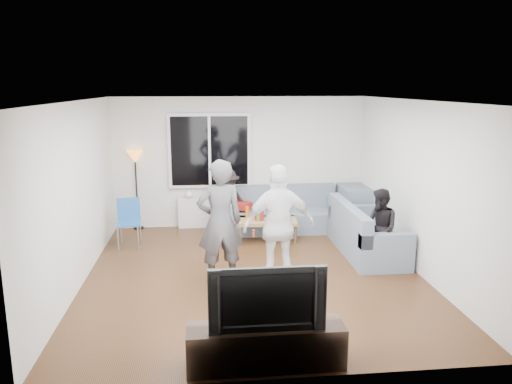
{
  "coord_description": "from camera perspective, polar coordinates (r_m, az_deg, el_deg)",
  "views": [
    {
      "loc": [
        -0.71,
        -7.04,
        2.81
      ],
      "look_at": [
        0.1,
        0.6,
        1.15
      ],
      "focal_mm": 34.67,
      "sensor_mm": 36.0,
      "label": 1
    }
  ],
  "objects": [
    {
      "name": "sofa_back_section",
      "position": [
        9.72,
        2.87,
        -2.02
      ],
      "size": [
        2.3,
        0.85,
        0.85
      ],
      "primitive_type": null,
      "color": "slate",
      "rests_on": "floor"
    },
    {
      "name": "window_glass",
      "position": [
        9.77,
        -5.38,
        4.73
      ],
      "size": [
        1.5,
        0.02,
        1.35
      ],
      "primitive_type": "cube",
      "color": "black",
      "rests_on": "window_frame"
    },
    {
      "name": "potted_plant",
      "position": [
        9.87,
        -4.01,
        0.4
      ],
      "size": [
        0.22,
        0.19,
        0.35
      ],
      "primitive_type": "imported",
      "rotation": [
        0.0,
        0.0,
        -0.16
      ],
      "color": "#276328",
      "rests_on": "radiator"
    },
    {
      "name": "spectator_back",
      "position": [
        9.6,
        -3.2,
        -1.04
      ],
      "size": [
        0.89,
        0.65,
        1.23
      ],
      "primitive_type": "imported",
      "rotation": [
        0.0,
        0.0,
        0.27
      ],
      "color": "black",
      "rests_on": "floor"
    },
    {
      "name": "bottle_b",
      "position": [
        8.96,
        0.3,
        -2.6
      ],
      "size": [
        0.08,
        0.08,
        0.24
      ],
      "primitive_type": "cylinder",
      "color": "#2B971B",
      "rests_on": "coffee_table"
    },
    {
      "name": "sofa_corner",
      "position": [
        10.1,
        12.08,
        -1.74
      ],
      "size": [
        0.85,
        0.85,
        0.85
      ],
      "primitive_type": "cube",
      "color": "slate",
      "rests_on": "floor"
    },
    {
      "name": "wall_back",
      "position": [
        9.95,
        -1.9,
        3.46
      ],
      "size": [
        5.0,
        0.04,
        2.6
      ],
      "primitive_type": "cube",
      "color": "silver",
      "rests_on": "ground"
    },
    {
      "name": "tv_console",
      "position": [
        5.26,
        1.15,
        -17.33
      ],
      "size": [
        1.6,
        0.4,
        0.44
      ],
      "primitive_type": "cube",
      "color": "#311F18",
      "rests_on": "floor"
    },
    {
      "name": "window_mullion",
      "position": [
        9.76,
        -5.38,
        4.73
      ],
      "size": [
        0.05,
        0.03,
        1.35
      ],
      "primitive_type": "cube",
      "color": "white",
      "rests_on": "window_frame"
    },
    {
      "name": "cushion_red",
      "position": [
        9.67,
        -1.75,
        -1.57
      ],
      "size": [
        0.46,
        0.44,
        0.13
      ],
      "primitive_type": "cube",
      "rotation": [
        0.0,
        0.0,
        -0.53
      ],
      "color": "maroon",
      "rests_on": "sofa_back_section"
    },
    {
      "name": "vase",
      "position": [
        9.89,
        -7.72,
        -0.21
      ],
      "size": [
        0.18,
        0.18,
        0.17
      ],
      "primitive_type": "imported",
      "rotation": [
        0.0,
        0.0,
        0.17
      ],
      "color": "white",
      "rests_on": "radiator"
    },
    {
      "name": "side_chair",
      "position": [
        8.97,
        -14.44,
        -3.58
      ],
      "size": [
        0.44,
        0.44,
        0.86
      ],
      "primitive_type": null,
      "rotation": [
        0.0,
        0.0,
        0.11
      ],
      "color": "#2660A5",
      "rests_on": "floor"
    },
    {
      "name": "wall_left",
      "position": [
        7.42,
        -20.03,
        -0.29
      ],
      "size": [
        0.04,
        5.5,
        2.6
      ],
      "primitive_type": "cube",
      "color": "silver",
      "rests_on": "ground"
    },
    {
      "name": "radiator",
      "position": [
        10.01,
        -5.24,
        -2.32
      ],
      "size": [
        1.3,
        0.12,
        0.62
      ],
      "primitive_type": "cube",
      "color": "silver",
      "rests_on": "floor"
    },
    {
      "name": "window_frame",
      "position": [
        9.81,
        -5.38,
        4.76
      ],
      "size": [
        1.62,
        0.06,
        1.47
      ],
      "primitive_type": "cube",
      "color": "white",
      "rests_on": "wall_back"
    },
    {
      "name": "bottle_d",
      "position": [
        9.0,
        2.46,
        -2.41
      ],
      "size": [
        0.07,
        0.07,
        0.29
      ],
      "primitive_type": "cylinder",
      "color": "#C88611",
      "rests_on": "coffee_table"
    },
    {
      "name": "wall_front",
      "position": [
        4.58,
        3.23,
        -7.07
      ],
      "size": [
        5.0,
        0.04,
        2.6
      ],
      "primitive_type": "cube",
      "color": "silver",
      "rests_on": "ground"
    },
    {
      "name": "wall_right",
      "position": [
        7.89,
        18.24,
        0.54
      ],
      "size": [
        0.04,
        5.5,
        2.6
      ],
      "primitive_type": "cube",
      "color": "silver",
      "rests_on": "ground"
    },
    {
      "name": "bottle_e",
      "position": [
        9.26,
        3.14,
        -2.16
      ],
      "size": [
        0.07,
        0.07,
        0.23
      ],
      "primitive_type": "cylinder",
      "color": "black",
      "rests_on": "coffee_table"
    },
    {
      "name": "coffee_table",
      "position": [
        9.15,
        1.2,
        -4.38
      ],
      "size": [
        1.14,
        0.68,
        0.4
      ],
      "primitive_type": "cube",
      "rotation": [
        0.0,
        0.0,
        -0.07
      ],
      "color": "#A0804D",
      "rests_on": "floor"
    },
    {
      "name": "pitcher",
      "position": [
        9.02,
        0.38,
        -2.74
      ],
      "size": [
        0.17,
        0.17,
        0.17
      ],
      "primitive_type": "cylinder",
      "color": "maroon",
      "rests_on": "coffee_table"
    },
    {
      "name": "player_left",
      "position": [
        7.04,
        -4.19,
        -3.52
      ],
      "size": [
        0.73,
        0.55,
        1.81
      ],
      "primitive_type": "imported",
      "rotation": [
        0.0,
        0.0,
        3.33
      ],
      "color": "#444348",
      "rests_on": "floor"
    },
    {
      "name": "floor",
      "position": [
        7.62,
        -0.28,
        -9.61
      ],
      "size": [
        5.0,
        5.5,
        0.04
      ],
      "primitive_type": "cube",
      "color": "#56351C",
      "rests_on": "ground"
    },
    {
      "name": "player_right",
      "position": [
        6.96,
        2.67,
        -3.96
      ],
      "size": [
        1.07,
        0.54,
        1.75
      ],
      "primitive_type": "imported",
      "rotation": [
        0.0,
        0.0,
        3.25
      ],
      "color": "silver",
      "rests_on": "floor"
    },
    {
      "name": "sofa_right_section",
      "position": [
        8.61,
        12.72,
        -4.19
      ],
      "size": [
        2.0,
        0.85,
        0.85
      ],
      "primitive_type": null,
      "rotation": [
        0.0,
        0.0,
        1.57
      ],
      "color": "slate",
      "rests_on": "floor"
    },
    {
      "name": "ceiling",
      "position": [
        7.08,
        -0.3,
        10.65
      ],
      "size": [
        5.0,
        5.5,
        0.04
      ],
      "primitive_type": "cube",
      "color": "white",
      "rests_on": "ground"
    },
    {
      "name": "television",
      "position": [
        5.01,
        1.17,
        -11.81
      ],
      "size": [
        1.16,
        0.15,
        0.67
      ],
      "primitive_type": "imported",
      "color": "black",
      "rests_on": "tv_console"
    },
    {
      "name": "bottle_c",
      "position": [
        9.24,
        1.53,
        -2.31
      ],
      "size": [
        0.07,
        0.07,
        0.2
      ],
      "primitive_type": "cylinder",
      "color": "black",
      "rests_on": "coffee_table"
    },
    {
      "name": "bottle_a",
      "position": [
        9.17,
        -1.03,
        -2.35
      ],
      "size": [
        0.07,
        0.07,
        0.22
      ],
      "primitive_type": "cylinder",
      "color": "#BC5B0B",
      "rests_on": "coffee_table"
    },
    {
      "name": "spectator_right",
      "position": [
        8.02,
        14.12,
        -4.03
      ],
      "size": [
        0.55,
        0.66,
        1.24
      ],
      "primitive_type": "imported",
      "rotation": [
        0.0,
        0.0,
        -1.42
      ],
      "color": "black",
      "rests_on": "floor"
    },
    {
      "name": "floor_lamp",
      "position": [
        10.03,
        -13.6,
        0.18
      ],
      "size": [
        0.32,
        0.32,
        1.56
      ],
      "primitive_type": null,
      "color": "orange",
      "rests_on": "floor"
    },
    {
      "name": "cushion_yellow",
      "position": [
        9.58,
        -3.81,
        -1.73
      ],
      "size": [
        0.41,
        0.36,
        0.14
      ],
      "primitive_type": "cube",
      "rotation": [
        0.0,
        0.0,
        0.1
      ],
      "color": "orange",
      "rests_on": "sofa_back_section"
    }
  ]
}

